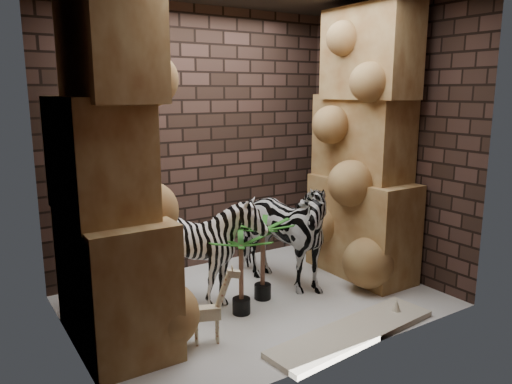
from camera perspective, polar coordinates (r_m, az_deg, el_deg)
floor at (r=5.05m, az=0.02°, el=-12.50°), size 3.50×3.50×0.00m
wall_back at (r=5.73m, az=-6.82°, el=5.90°), size 3.50×0.00×3.50m
wall_front at (r=3.67m, az=10.71°, el=2.55°), size 3.50×0.00×3.50m
wall_left at (r=3.98m, az=-21.66°, el=2.65°), size 0.00×3.00×3.00m
wall_right at (r=5.78m, az=14.84°, el=5.65°), size 0.00×3.00×3.00m
rock_pillar_left at (r=4.06m, az=-16.82°, el=3.14°), size 0.68×1.30×3.00m
rock_pillar_right at (r=5.54m, az=12.52°, el=5.51°), size 0.58×1.25×3.00m
zebra_right at (r=5.17m, az=2.55°, el=-3.68°), size 0.90×1.30×1.40m
zebra_left at (r=4.82m, az=-5.96°, el=-7.25°), size 1.04×1.23×1.02m
giraffe_toy at (r=4.17m, az=-5.79°, el=-12.90°), size 0.37×0.23×0.68m
palm_front at (r=4.95m, az=0.78°, el=-7.88°), size 0.36×0.36×0.82m
palm_back at (r=4.64m, az=-1.73°, el=-9.57°), size 0.36×0.36×0.77m
surfboard at (r=4.48m, az=11.23°, el=-15.69°), size 1.75×0.58×0.05m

